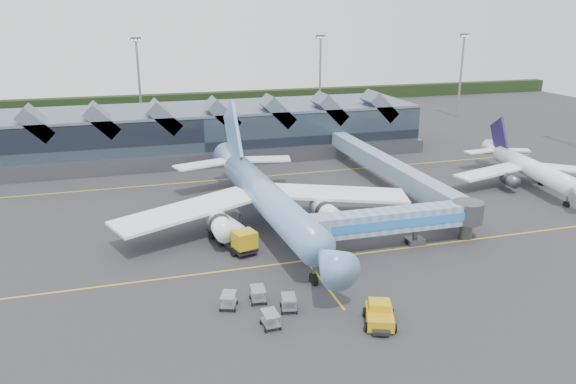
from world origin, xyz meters
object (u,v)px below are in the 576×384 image
object	(u,v)px
regional_jet	(529,167)
fuel_truck	(230,230)
jet_bridge	(409,219)
main_airliner	(265,196)
pushback_tug	(380,315)

from	to	relation	value
regional_jet	fuel_truck	xyz separation A→B (m)	(-52.80, -10.60, -1.27)
jet_bridge	fuel_truck	world-z (taller)	jet_bridge
regional_jet	jet_bridge	distance (m)	35.80
main_airliner	jet_bridge	size ratio (longest dim) A/B	2.05
main_airliner	regional_jet	xyz separation A→B (m)	(47.07, 6.24, -1.29)
main_airliner	regional_jet	distance (m)	47.50
pushback_tug	fuel_truck	bearing A→B (deg)	134.45
fuel_truck	main_airliner	bearing A→B (deg)	21.84
jet_bridge	pushback_tug	xyz separation A→B (m)	(-11.49, -16.14, -2.53)
fuel_truck	regional_jet	bearing A→B (deg)	-4.12
fuel_truck	pushback_tug	distance (m)	24.69
main_airliner	pushback_tug	distance (m)	27.53
regional_jet	pushback_tug	bearing A→B (deg)	-134.32
regional_jet	fuel_truck	size ratio (longest dim) A/B	2.86
jet_bridge	fuel_truck	distance (m)	22.34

